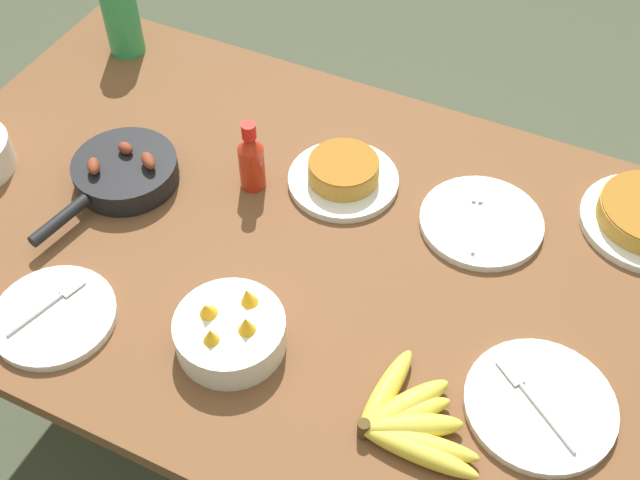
# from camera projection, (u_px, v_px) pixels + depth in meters

# --- Properties ---
(ground_plane) EXTENTS (14.00, 14.00, 0.00)m
(ground_plane) POSITION_uv_depth(u_px,v_px,m) (320.00, 437.00, 2.06)
(ground_plane) COLOR #474C38
(dining_table) EXTENTS (1.72, 0.98, 0.74)m
(dining_table) POSITION_uv_depth(u_px,v_px,m) (320.00, 280.00, 1.57)
(dining_table) COLOR brown
(dining_table) RESTS_ON ground_plane
(banana_bunch) EXTENTS (0.21, 0.19, 0.04)m
(banana_bunch) POSITION_uv_depth(u_px,v_px,m) (407.00, 422.00, 1.25)
(banana_bunch) COLOR gold
(banana_bunch) RESTS_ON dining_table
(skillet) EXTENTS (0.21, 0.34, 0.08)m
(skillet) POSITION_uv_depth(u_px,v_px,m) (123.00, 174.00, 1.59)
(skillet) COLOR black
(skillet) RESTS_ON dining_table
(frittata_plate_side) EXTENTS (0.22, 0.22, 0.06)m
(frittata_plate_side) POSITION_uv_depth(u_px,v_px,m) (343.00, 175.00, 1.60)
(frittata_plate_side) COLOR silver
(frittata_plate_side) RESTS_ON dining_table
(empty_plate_near_front) EXTENTS (0.22, 0.22, 0.02)m
(empty_plate_near_front) POSITION_uv_depth(u_px,v_px,m) (54.00, 316.00, 1.39)
(empty_plate_near_front) COLOR silver
(empty_plate_near_front) RESTS_ON dining_table
(empty_plate_far_left) EXTENTS (0.24, 0.24, 0.02)m
(empty_plate_far_left) POSITION_uv_depth(u_px,v_px,m) (540.00, 405.00, 1.28)
(empty_plate_far_left) COLOR silver
(empty_plate_far_left) RESTS_ON dining_table
(empty_plate_far_right) EXTENTS (0.24, 0.24, 0.02)m
(empty_plate_far_right) POSITION_uv_depth(u_px,v_px,m) (481.00, 222.00, 1.54)
(empty_plate_far_right) COLOR silver
(empty_plate_far_right) RESTS_ON dining_table
(fruit_bowl_citrus) EXTENTS (0.19, 0.19, 0.10)m
(fruit_bowl_citrus) POSITION_uv_depth(u_px,v_px,m) (230.00, 332.00, 1.34)
(fruit_bowl_citrus) COLOR silver
(fruit_bowl_citrus) RESTS_ON dining_table
(water_bottle) EXTENTS (0.08, 0.08, 0.20)m
(water_bottle) POSITION_uv_depth(u_px,v_px,m) (121.00, 15.00, 1.84)
(water_bottle) COLOR #2D9351
(water_bottle) RESTS_ON dining_table
(hot_sauce_bottle) EXTENTS (0.05, 0.05, 0.16)m
(hot_sauce_bottle) POSITION_uv_depth(u_px,v_px,m) (251.00, 160.00, 1.56)
(hot_sauce_bottle) COLOR #B72814
(hot_sauce_bottle) RESTS_ON dining_table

